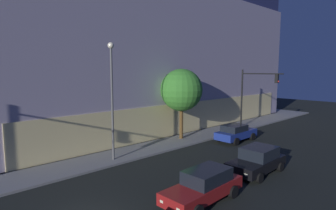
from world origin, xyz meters
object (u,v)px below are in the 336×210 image
street_lamp_sidewalk (112,88)px  modern_building (123,54)px  car_blue (236,133)px  sidewalk_tree (181,90)px  traffic_light_far_corner (254,90)px  car_red (204,185)px  car_black (257,160)px

street_lamp_sidewalk → modern_building: bearing=53.5°
street_lamp_sidewalk → car_blue: (11.52, -2.78, -4.56)m
modern_building → sidewalk_tree: (-2.96, -13.98, -4.04)m
sidewalk_tree → car_blue: 6.44m
modern_building → street_lamp_sidewalk: bearing=-126.5°
modern_building → traffic_light_far_corner: (5.94, -16.35, -4.29)m
sidewalk_tree → traffic_light_far_corner: bearing=-14.9°
traffic_light_far_corner → modern_building: bearing=110.0°
traffic_light_far_corner → car_red: bearing=-157.2°
car_black → car_red: bearing=-177.8°
street_lamp_sidewalk → car_black: (5.61, -8.29, -4.55)m
car_blue → traffic_light_far_corner: bearing=14.8°
car_blue → car_red: bearing=-153.6°
car_red → car_black: bearing=2.2°
car_red → car_black: car_black is taller
modern_building → car_blue: size_ratio=8.78×
traffic_light_far_corner → street_lamp_sidewalk: bearing=175.6°
sidewalk_tree → car_black: 10.45m
car_red → sidewalk_tree: bearing=49.4°
car_black → car_blue: bearing=43.0°
car_red → car_blue: bearing=26.4°
car_red → traffic_light_far_corner: bearing=22.8°
car_black → car_blue: (5.91, 5.51, -0.01)m
traffic_light_far_corner → car_red: size_ratio=1.37×
modern_building → sidewalk_tree: 14.85m
car_black → sidewalk_tree: bearing=74.7°
modern_building → sidewalk_tree: bearing=-102.0°
modern_building → car_black: bearing=-103.3°
sidewalk_tree → car_blue: size_ratio=1.47×
modern_building → car_red: (-11.16, -23.54, -7.97)m
street_lamp_sidewalk → car_red: size_ratio=1.76×
modern_building → car_red: 27.24m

